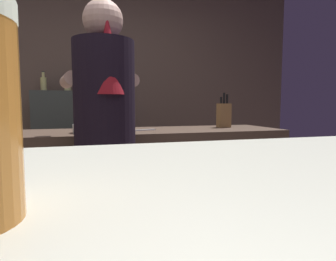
{
  "coord_description": "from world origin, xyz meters",
  "views": [
    {
      "loc": [
        -0.07,
        -1.29,
        1.09
      ],
      "look_at": [
        0.09,
        -0.75,
        1.04
      ],
      "focal_mm": 30.22,
      "sensor_mm": 36.0,
      "label": 1
    }
  ],
  "objects_px": {
    "chefs_knife": "(141,130)",
    "bottle_hot_sauce": "(97,83)",
    "bottle_soy": "(44,84)",
    "bottle_vinegar": "(67,85)",
    "mixing_bowl": "(89,129)",
    "bartender": "(105,128)",
    "knife_block": "(224,115)"
  },
  "relations": [
    {
      "from": "knife_block",
      "to": "bottle_hot_sauce",
      "type": "distance_m",
      "value": 1.53
    },
    {
      "from": "mixing_bowl",
      "to": "chefs_knife",
      "type": "xyz_separation_m",
      "value": [
        0.37,
        0.05,
        -0.02
      ]
    },
    {
      "from": "bottle_soy",
      "to": "bottle_vinegar",
      "type": "bearing_deg",
      "value": -16.55
    },
    {
      "from": "bartender",
      "to": "bottle_vinegar",
      "type": "bearing_deg",
      "value": 1.2
    },
    {
      "from": "bottle_hot_sauce",
      "to": "bartender",
      "type": "bearing_deg",
      "value": -90.79
    },
    {
      "from": "knife_block",
      "to": "bottle_vinegar",
      "type": "height_order",
      "value": "bottle_vinegar"
    },
    {
      "from": "mixing_bowl",
      "to": "bottle_vinegar",
      "type": "relative_size",
      "value": 1.21
    },
    {
      "from": "mixing_bowl",
      "to": "knife_block",
      "type": "bearing_deg",
      "value": 8.43
    },
    {
      "from": "chefs_knife",
      "to": "bottle_soy",
      "type": "relative_size",
      "value": 1.13
    },
    {
      "from": "knife_block",
      "to": "chefs_knife",
      "type": "xyz_separation_m",
      "value": [
        -0.73,
        -0.11,
        -0.1
      ]
    },
    {
      "from": "bartender",
      "to": "bottle_soy",
      "type": "distance_m",
      "value": 1.77
    },
    {
      "from": "bottle_soy",
      "to": "mixing_bowl",
      "type": "bearing_deg",
      "value": -71.11
    },
    {
      "from": "knife_block",
      "to": "mixing_bowl",
      "type": "bearing_deg",
      "value": -171.57
    },
    {
      "from": "chefs_knife",
      "to": "bottle_vinegar",
      "type": "height_order",
      "value": "bottle_vinegar"
    },
    {
      "from": "bottle_hot_sauce",
      "to": "bottle_soy",
      "type": "distance_m",
      "value": 0.55
    },
    {
      "from": "mixing_bowl",
      "to": "chefs_knife",
      "type": "distance_m",
      "value": 0.37
    },
    {
      "from": "chefs_knife",
      "to": "bottle_hot_sauce",
      "type": "height_order",
      "value": "bottle_hot_sauce"
    },
    {
      "from": "chefs_knife",
      "to": "mixing_bowl",
      "type": "bearing_deg",
      "value": 168.0
    },
    {
      "from": "chefs_knife",
      "to": "bottle_soy",
      "type": "height_order",
      "value": "bottle_soy"
    },
    {
      "from": "mixing_bowl",
      "to": "bottle_soy",
      "type": "height_order",
      "value": "bottle_soy"
    },
    {
      "from": "mixing_bowl",
      "to": "bottle_hot_sauce",
      "type": "xyz_separation_m",
      "value": [
        0.11,
        1.29,
        0.41
      ]
    },
    {
      "from": "bottle_hot_sauce",
      "to": "bottle_soy",
      "type": "xyz_separation_m",
      "value": [
        -0.55,
        0.0,
        -0.02
      ]
    },
    {
      "from": "bartender",
      "to": "bottle_hot_sauce",
      "type": "distance_m",
      "value": 1.69
    },
    {
      "from": "bottle_hot_sauce",
      "to": "mixing_bowl",
      "type": "bearing_deg",
      "value": -94.9
    },
    {
      "from": "knife_block",
      "to": "bottle_vinegar",
      "type": "relative_size",
      "value": 1.67
    },
    {
      "from": "bartender",
      "to": "mixing_bowl",
      "type": "xyz_separation_m",
      "value": [
        -0.09,
        0.36,
        -0.03
      ]
    },
    {
      "from": "bartender",
      "to": "mixing_bowl",
      "type": "relative_size",
      "value": 7.97
    },
    {
      "from": "bartender",
      "to": "knife_block",
      "type": "bearing_deg",
      "value": -71.86
    },
    {
      "from": "bartender",
      "to": "bottle_soy",
      "type": "height_order",
      "value": "bartender"
    },
    {
      "from": "bottle_hot_sauce",
      "to": "bottle_vinegar",
      "type": "xyz_separation_m",
      "value": [
        -0.31,
        -0.07,
        -0.04
      ]
    },
    {
      "from": "bottle_vinegar",
      "to": "mixing_bowl",
      "type": "bearing_deg",
      "value": -80.79
    },
    {
      "from": "bottle_vinegar",
      "to": "knife_block",
      "type": "bearing_deg",
      "value": -39.3
    }
  ]
}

